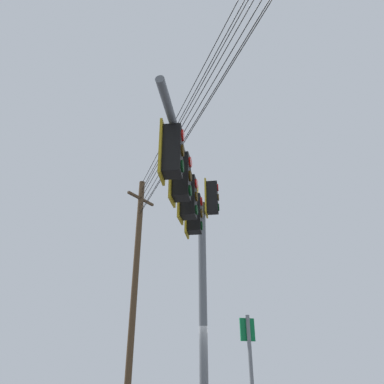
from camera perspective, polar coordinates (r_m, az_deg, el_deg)
The scene contains 4 objects.
signal_mast_assembly at distance 8.14m, azimuth 0.30°, elevation -4.47°, with size 4.95×2.81×6.36m.
utility_pole_wooden at distance 17.77m, azimuth -8.96°, elevation -13.55°, with size 1.91×0.30×10.78m.
route_sign_primary at distance 6.99m, azimuth 9.31°, elevation -26.62°, with size 0.24×0.19×2.45m.
overhead_wire_span at distance 11.49m, azimuth 2.92°, elevation 17.61°, with size 11.03×15.51×2.24m.
Camera 1 is at (8.30, 5.26, 1.46)m, focal length 33.79 mm.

